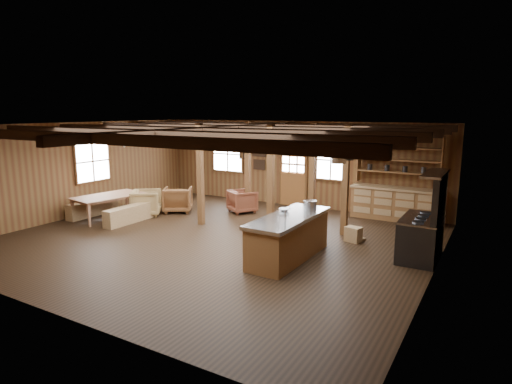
# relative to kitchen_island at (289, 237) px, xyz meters

# --- Properties ---
(room) EXTENTS (10.04, 9.04, 2.84)m
(room) POSITION_rel_kitchen_island_xyz_m (-2.16, 0.34, 0.92)
(room) COLOR black
(room) RESTS_ON ground
(ceiling_joists) EXTENTS (9.80, 8.82, 0.18)m
(ceiling_joists) POSITION_rel_kitchen_island_xyz_m (-2.16, 0.52, 2.20)
(ceiling_joists) COLOR black
(ceiling_joists) RESTS_ON ceiling
(timber_posts) EXTENTS (3.95, 2.35, 2.80)m
(timber_posts) POSITION_rel_kitchen_island_xyz_m (-1.64, 2.42, 0.92)
(timber_posts) COLOR #452C13
(timber_posts) RESTS_ON floor
(back_door) EXTENTS (1.02, 0.08, 2.15)m
(back_door) POSITION_rel_kitchen_island_xyz_m (-2.16, 4.79, 0.40)
(back_door) COLOR brown
(back_door) RESTS_ON floor
(window_back_left) EXTENTS (1.32, 0.06, 1.32)m
(window_back_left) POSITION_rel_kitchen_island_xyz_m (-4.76, 4.80, 1.12)
(window_back_left) COLOR white
(window_back_left) RESTS_ON wall_back
(window_back_right) EXTENTS (1.02, 0.06, 1.32)m
(window_back_right) POSITION_rel_kitchen_island_xyz_m (-0.86, 4.80, 1.12)
(window_back_right) COLOR white
(window_back_right) RESTS_ON wall_back
(window_left) EXTENTS (0.14, 1.24, 1.32)m
(window_left) POSITION_rel_kitchen_island_xyz_m (-7.12, 0.84, 1.12)
(window_left) COLOR white
(window_left) RESTS_ON wall_back
(notice_boards) EXTENTS (1.08, 0.03, 0.90)m
(notice_boards) POSITION_rel_kitchen_island_xyz_m (-3.66, 4.80, 1.16)
(notice_boards) COLOR beige
(notice_boards) RESTS_ON wall_back
(back_counter) EXTENTS (2.55, 0.60, 2.45)m
(back_counter) POSITION_rel_kitchen_island_xyz_m (1.24, 4.55, 0.12)
(back_counter) COLOR brown
(back_counter) RESTS_ON floor
(pendant_lamps) EXTENTS (1.86, 2.36, 0.66)m
(pendant_lamps) POSITION_rel_kitchen_island_xyz_m (-4.41, 1.34, 1.77)
(pendant_lamps) COLOR #2B2B2D
(pendant_lamps) RESTS_ON ceiling
(pot_rack) EXTENTS (0.38, 3.00, 0.42)m
(pot_rack) POSITION_rel_kitchen_island_xyz_m (1.32, 0.57, 1.83)
(pot_rack) COLOR #2B2B2D
(pot_rack) RESTS_ON ceiling
(kitchen_island) EXTENTS (0.92, 2.51, 1.20)m
(kitchen_island) POSITION_rel_kitchen_island_xyz_m (0.00, 0.00, 0.00)
(kitchen_island) COLOR brown
(kitchen_island) RESTS_ON floor
(step_stool) EXTENTS (0.47, 0.38, 0.36)m
(step_stool) POSITION_rel_kitchen_island_xyz_m (0.84, 1.87, -0.30)
(step_stool) COLOR olive
(step_stool) RESTS_ON floor
(commercial_range) EXTENTS (0.79, 1.53, 1.89)m
(commercial_range) POSITION_rel_kitchen_island_xyz_m (2.49, 1.43, 0.14)
(commercial_range) COLOR #2B2B2D
(commercial_range) RESTS_ON floor
(dining_table) EXTENTS (1.42, 2.12, 0.69)m
(dining_table) POSITION_rel_kitchen_island_xyz_m (-6.06, 0.49, -0.13)
(dining_table) COLOR #9B6746
(dining_table) RESTS_ON floor
(bench_wall) EXTENTS (0.32, 1.70, 0.47)m
(bench_wall) POSITION_rel_kitchen_island_xyz_m (-6.81, 0.49, -0.24)
(bench_wall) COLOR olive
(bench_wall) RESTS_ON floor
(bench_aisle) EXTENTS (0.33, 1.75, 0.48)m
(bench_aisle) POSITION_rel_kitchen_island_xyz_m (-5.22, 0.49, -0.24)
(bench_aisle) COLOR olive
(bench_aisle) RESTS_ON floor
(armchair_a) EXTENTS (1.17, 1.17, 0.78)m
(armchair_a) POSITION_rel_kitchen_island_xyz_m (-4.90, 2.16, -0.09)
(armchair_a) COLOR brown
(armchair_a) RESTS_ON floor
(armchair_b) EXTENTS (1.06, 1.06, 0.71)m
(armchair_b) POSITION_rel_kitchen_island_xyz_m (-3.11, 3.12, -0.13)
(armchair_b) COLOR brown
(armchair_b) RESTS_ON floor
(armchair_c) EXTENTS (1.17, 1.17, 0.77)m
(armchair_c) POSITION_rel_kitchen_island_xyz_m (-5.43, 1.34, -0.09)
(armchair_c) COLOR #997945
(armchair_c) RESTS_ON floor
(counter_pot) EXTENTS (0.31, 0.31, 0.18)m
(counter_pot) POSITION_rel_kitchen_island_xyz_m (0.10, 0.88, 0.55)
(counter_pot) COLOR #B5B8BD
(counter_pot) RESTS_ON kitchen_island
(bowl) EXTENTS (0.32, 0.32, 0.06)m
(bowl) POSITION_rel_kitchen_island_xyz_m (-0.29, 0.36, 0.49)
(bowl) COLOR silver
(bowl) RESTS_ON kitchen_island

